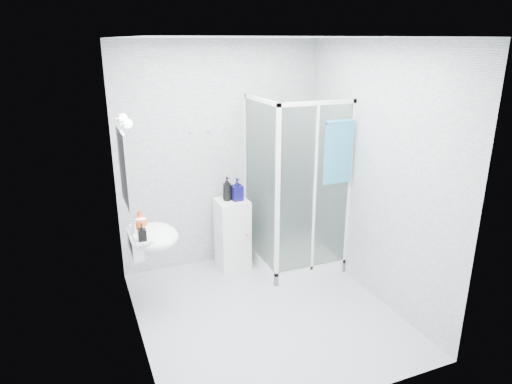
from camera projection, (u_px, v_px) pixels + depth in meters
name	position (u px, v px, depth m)	size (l,w,h in m)	color
room	(266.00, 188.00, 4.14)	(2.40, 2.60, 2.60)	#B8BDBF
shower_enclosure	(291.00, 232.00, 5.33)	(0.90, 0.95, 2.00)	white
wall_basin	(152.00, 237.00, 4.34)	(0.46, 0.56, 0.35)	white
mirror	(123.00, 168.00, 4.04)	(0.02, 0.60, 0.70)	white
vanity_lights	(125.00, 121.00, 3.93)	(0.10, 0.40, 0.08)	silver
wall_hooks	(200.00, 131.00, 5.05)	(0.23, 0.06, 0.03)	silver
storage_cabinet	(233.00, 234.00, 5.34)	(0.35, 0.38, 0.84)	silver
hand_towel	(338.00, 150.00, 4.76)	(0.32, 0.05, 0.68)	teal
shampoo_bottle_a	(227.00, 189.00, 5.16)	(0.11, 0.11, 0.28)	black
shampoo_bottle_b	(237.00, 189.00, 5.16)	(0.12, 0.12, 0.26)	#0D0B43
soap_dispenser_orange	(140.00, 219.00, 4.35)	(0.14, 0.14, 0.18)	#C94717
soap_dispenser_black	(142.00, 232.00, 4.08)	(0.07, 0.07, 0.16)	black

